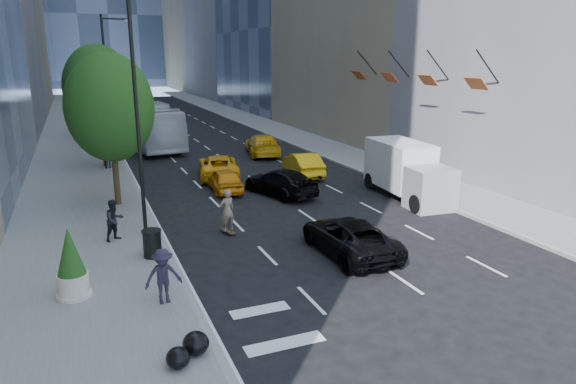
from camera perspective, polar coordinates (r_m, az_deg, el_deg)
name	(u,v)px	position (r m, az deg, el deg)	size (l,w,h in m)	color
ground	(326,247)	(20.71, 4.22, -6.06)	(160.00, 160.00, 0.00)	black
sidewalk_left	(76,143)	(47.82, -22.49, 5.02)	(6.00, 120.00, 0.15)	slate
sidewalk_right	(281,131)	(51.36, -0.73, 6.78)	(4.00, 120.00, 0.15)	slate
lamp_near	(140,97)	(21.45, -16.10, 10.10)	(2.13, 0.22, 10.00)	black
lamp_far	(109,78)	(39.35, -19.26, 11.84)	(2.13, 0.22, 10.00)	black
tree_near	(110,108)	(26.41, -19.17, 8.84)	(4.20, 4.20, 7.46)	black
tree_mid	(99,88)	(36.34, -20.28, 10.77)	(4.50, 4.50, 7.99)	black
tree_far	(92,88)	(49.35, -20.93, 10.79)	(3.90, 3.90, 6.92)	black
traffic_signal	(98,87)	(57.38, -20.38, 10.91)	(2.48, 0.53, 5.20)	black
facade_flags	(410,75)	(33.46, 13.37, 12.48)	(1.85, 13.30, 2.05)	black
skateboarder	(227,213)	(21.98, -6.76, -2.36)	(0.67, 0.44, 1.82)	#7C6A4D
black_sedan_lincoln	(349,237)	(19.87, 6.84, -4.95)	(2.28, 4.95, 1.38)	black
black_sedan_mercedes	(280,182)	(27.95, -0.86, 1.09)	(1.99, 4.88, 1.42)	black
taxi_a	(225,180)	(28.99, -7.05, 1.38)	(1.55, 3.86, 1.32)	orange
taxi_b	(303,164)	(32.43, 1.66, 3.10)	(1.57, 4.51, 1.49)	#DDA50B
taxi_c	(218,166)	(32.37, -7.74, 2.87)	(2.32, 5.03, 1.40)	#FFAB0D
taxi_d	(262,145)	(39.35, -2.85, 5.28)	(2.23, 5.47, 1.59)	#E2A60B
city_bus	(145,124)	(44.61, -15.62, 7.27)	(3.10, 13.24, 3.69)	silver
box_truck	(407,171)	(27.96, 13.07, 2.32)	(2.68, 6.24, 2.91)	silver
pedestrian_a	(115,220)	(21.82, -18.72, -2.97)	(0.82, 0.64, 1.69)	black
pedestrian_b	(107,156)	(35.88, -19.42, 3.75)	(0.94, 0.39, 1.61)	black
pedestrian_c	(163,276)	(16.02, -13.70, -9.07)	(1.12, 0.64, 1.73)	#241E2D
trash_can	(152,244)	(19.75, -14.85, -5.60)	(0.67, 0.67, 1.00)	black
planter_shrub	(71,264)	(17.21, -22.96, -7.39)	(0.94, 0.94, 2.26)	beige
garbage_bags	(189,349)	(13.44, -10.96, -16.75)	(1.16, 1.12, 0.57)	black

